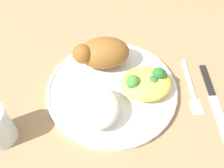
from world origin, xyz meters
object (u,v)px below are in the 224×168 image
roasted_chicken (102,53)px  rice_pile (97,107)px  plate (112,89)px  knife (212,95)px  fork (191,88)px  mac_cheese_with_broccoli (146,82)px

roasted_chicken → rice_pile: roasted_chicken is taller
plate → rice_pile: bearing=59.5°
rice_pile → knife: (-0.23, -0.03, -0.03)m
roasted_chicken → rice_pile: (0.02, 0.12, -0.01)m
fork → knife: bearing=151.2°
roasted_chicken → rice_pile: 0.12m
fork → plate: bearing=-4.0°
fork → knife: (-0.04, 0.02, 0.00)m
roasted_chicken → knife: 0.24m
roasted_chicken → rice_pile: size_ratio=1.28×
mac_cheese_with_broccoli → fork: mac_cheese_with_broccoli is taller
plate → knife: 0.20m
plate → fork: plate is taller
plate → roasted_chicken: 0.08m
mac_cheese_with_broccoli → rice_pile: bearing=25.7°
plate → fork: 0.16m
fork → knife: knife is taller
roasted_chicken → mac_cheese_with_broccoli: size_ratio=1.16×
rice_pile → fork: (-0.20, -0.05, -0.03)m
knife → fork: bearing=-28.8°
plate → rice_pile: (0.03, 0.06, 0.03)m
plate → knife: plate is taller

